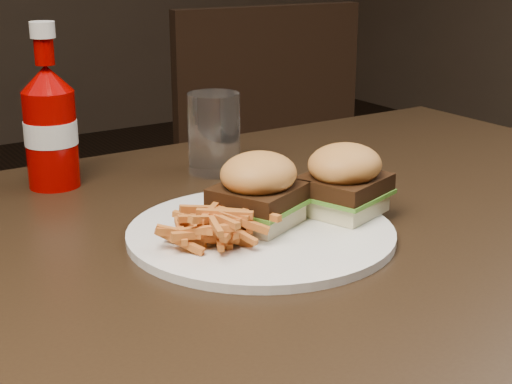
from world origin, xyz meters
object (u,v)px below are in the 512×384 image
chair_far (229,198)px  plate (261,233)px  tumbler (214,134)px  dining_table (288,240)px  ketchup_bottle (52,142)px

chair_far → plate: 1.14m
chair_far → tumbler: bearing=63.4°
dining_table → plate: size_ratio=4.05×
dining_table → tumbler: (0.03, 0.23, 0.08)m
dining_table → chair_far: (0.48, 0.94, -0.30)m
tumbler → plate: bearing=-108.8°
chair_far → ketchup_bottle: (-0.66, -0.65, 0.38)m
dining_table → chair_far: dining_table is taller
chair_far → tumbler: size_ratio=4.05×
ketchup_bottle → plate: bearing=-67.3°
tumbler → dining_table: bearing=-98.4°
dining_table → ketchup_bottle: ketchup_bottle is taller
ketchup_bottle → dining_table: bearing=-58.3°
dining_table → plate: 0.06m
chair_far → ketchup_bottle: 1.00m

